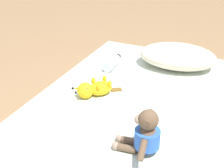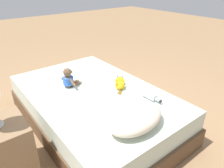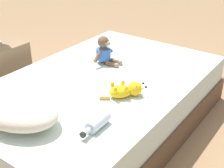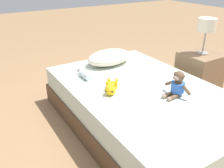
# 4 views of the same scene
# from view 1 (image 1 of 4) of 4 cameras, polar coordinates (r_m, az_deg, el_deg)

# --- Properties ---
(bed) EXTENTS (1.31, 2.06, 0.43)m
(bed) POSITION_cam_1_polar(r_m,az_deg,el_deg) (1.93, 3.89, -10.88)
(bed) COLOR brown
(bed) RESTS_ON ground_plane
(pillow) EXTENTS (0.60, 0.43, 0.17)m
(pillow) POSITION_cam_1_polar(r_m,az_deg,el_deg) (2.37, 11.80, 4.96)
(pillow) COLOR beige
(pillow) RESTS_ON bed
(plush_monkey) EXTENTS (0.23, 0.29, 0.24)m
(plush_monkey) POSITION_cam_1_polar(r_m,az_deg,el_deg) (1.50, 6.02, -9.19)
(plush_monkey) COLOR brown
(plush_monkey) RESTS_ON bed
(plush_yellow_creature) EXTENTS (0.26, 0.28, 0.10)m
(plush_yellow_creature) POSITION_cam_1_polar(r_m,az_deg,el_deg) (1.96, -3.26, -0.87)
(plush_yellow_creature) COLOR yellow
(plush_yellow_creature) RESTS_ON bed
(glass_bottle) EXTENTS (0.08, 0.24, 0.07)m
(glass_bottle) POSITION_cam_1_polar(r_m,az_deg,el_deg) (2.32, -0.07, 3.77)
(glass_bottle) COLOR silver
(glass_bottle) RESTS_ON bed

